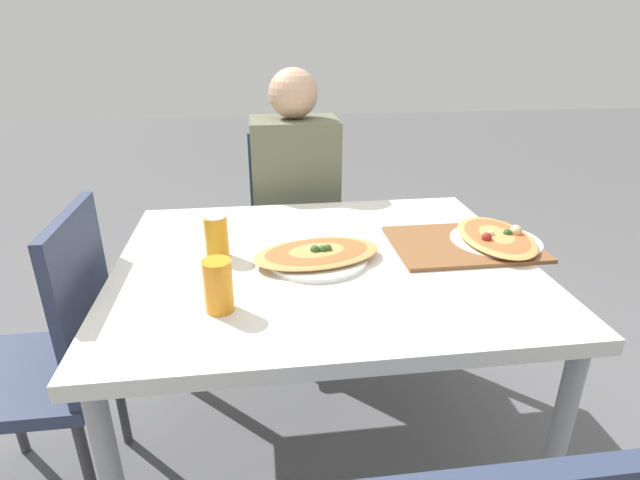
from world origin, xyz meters
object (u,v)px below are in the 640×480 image
pizza_main (317,255)px  person_seated (295,193)px  drink_glass (218,286)px  chair_far_seated (294,226)px  dining_table (323,279)px  chair_side_left (52,353)px  soda_can (217,237)px  pizza_second (496,238)px

pizza_main → person_seated: bearing=90.1°
drink_glass → pizza_main: bearing=42.3°
chair_far_seated → drink_glass: bearing=76.4°
pizza_main → drink_glass: (-0.26, -0.24, 0.05)m
drink_glass → dining_table: bearing=41.6°
chair_side_left → pizza_main: (0.75, 0.03, 0.24)m
dining_table → person_seated: bearing=91.8°
chair_far_seated → person_seated: person_seated is taller
chair_side_left → pizza_main: chair_side_left is taller
soda_can → pizza_second: bearing=-1.1°
soda_can → drink_glass: bearing=-85.8°
chair_far_seated → person_seated: size_ratio=0.76×
chair_far_seated → soda_can: chair_far_seated is taller
chair_far_seated → person_seated: bearing=90.0°
person_seated → drink_glass: person_seated is taller
chair_side_left → person_seated: bearing=-45.1°
person_seated → soda_can: (-0.28, -0.65, 0.09)m
chair_far_seated → pizza_second: (0.56, -0.78, 0.24)m
dining_table → soda_can: soda_can is taller
drink_glass → pizza_second: 0.86m
drink_glass → chair_side_left: bearing=157.5°
dining_table → chair_far_seated: bearing=91.5°
person_seated → soda_can: bearing=66.8°
dining_table → chair_side_left: bearing=-176.7°
person_seated → pizza_main: 0.71m
pizza_second → chair_far_seated: bearing=125.5°
person_seated → dining_table: bearing=91.8°
drink_glass → pizza_second: bearing=19.1°
person_seated → pizza_second: person_seated is taller
chair_side_left → soda_can: size_ratio=7.30×
chair_far_seated → drink_glass: size_ratio=7.14×
chair_side_left → drink_glass: (0.49, -0.20, 0.29)m
pizza_main → chair_far_seated: bearing=90.1°
pizza_second → person_seated: bearing=130.0°
person_seated → drink_glass: 0.99m
chair_side_left → pizza_second: chair_side_left is taller
chair_far_seated → soda_can: 0.87m
chair_far_seated → soda_can: size_ratio=7.30×
chair_far_seated → drink_glass: (-0.26, -1.07, 0.29)m
pizza_main → soda_can: soda_can is taller
dining_table → chair_side_left: 0.79m
chair_far_seated → drink_glass: chair_far_seated is taller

